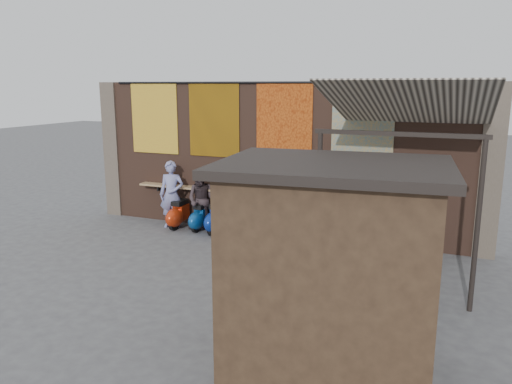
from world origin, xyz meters
TOP-DOWN VIEW (x-y plane):
  - ground at (0.00, 0.00)m, footprint 70.00×70.00m
  - brick_wall at (0.00, 2.70)m, footprint 10.00×0.40m
  - pier_left at (-5.20, 2.70)m, footprint 0.50×0.50m
  - pier_right at (5.20, 2.70)m, footprint 0.50×0.50m
  - eating_counter at (0.00, 2.33)m, footprint 8.00×0.32m
  - shelf_box at (0.37, 2.30)m, footprint 0.66×0.28m
  - tapestry_redgold at (-3.60, 2.48)m, footprint 1.50×0.02m
  - tapestry_sun at (-1.70, 2.48)m, footprint 1.50×0.02m
  - tapestry_orange at (0.30, 2.48)m, footprint 1.50×0.02m
  - tapestry_multi at (2.30, 2.48)m, footprint 1.50×0.02m
  - hang_rail at (0.00, 2.47)m, footprint 9.50×0.06m
  - scooter_stool_0 at (-2.60, 1.98)m, footprint 0.37×0.82m
  - scooter_stool_1 at (-1.94, 2.02)m, footprint 0.35×0.77m
  - scooter_stool_2 at (-1.39, 1.95)m, footprint 0.38×0.86m
  - scooter_stool_3 at (-0.82, 1.96)m, footprint 0.40×0.89m
  - scooter_stool_4 at (-0.18, 1.99)m, footprint 0.39×0.87m
  - scooter_stool_5 at (0.40, 1.98)m, footprint 0.36×0.80m
  - scooter_stool_6 at (0.97, 2.02)m, footprint 0.38×0.84m
  - scooter_stool_7 at (1.59, 1.95)m, footprint 0.32×0.70m
  - scooter_stool_8 at (2.14, 1.98)m, footprint 0.39×0.86m
  - scooter_stool_9 at (2.79, 1.96)m, footprint 0.35×0.77m
  - scooter_stool_10 at (3.33, 1.97)m, footprint 0.38×0.85m
  - diner_left at (-2.81, 2.00)m, footprint 0.78×0.62m
  - diner_right at (-1.86, 2.00)m, footprint 0.88×0.71m
  - shopper_navy at (3.56, 0.01)m, footprint 1.17×0.94m
  - shopper_grey at (3.12, -0.90)m, footprint 1.19×0.90m
  - shopper_tan at (1.35, 0.08)m, footprint 1.06×0.93m
  - market_stall at (3.05, -3.42)m, footprint 2.79×2.20m
  - stall_roof at (3.05, -3.42)m, footprint 3.13×2.52m
  - stall_sign at (2.96, -2.41)m, footprint 1.20×0.15m
  - stall_shelf at (2.96, -2.41)m, footprint 2.17×0.30m
  - awning_canvas at (3.50, 0.90)m, footprint 3.20×3.28m
  - awning_ledger at (3.50, 2.49)m, footprint 3.30×0.08m
  - awning_header at (3.50, -0.60)m, footprint 3.00×0.08m
  - awning_post_left at (2.10, -0.60)m, footprint 0.09×0.09m
  - awning_post_right at (4.90, -0.60)m, footprint 0.09×0.09m

SIDE VIEW (x-z plane):
  - ground at x=0.00m, z-range 0.00..0.00m
  - scooter_stool_7 at x=1.59m, z-range 0.00..0.67m
  - scooter_stool_1 at x=-1.94m, z-range 0.00..0.73m
  - scooter_stool_9 at x=2.79m, z-range 0.00..0.74m
  - scooter_stool_5 at x=0.40m, z-range 0.00..0.76m
  - scooter_stool_0 at x=-2.60m, z-range 0.00..0.78m
  - scooter_stool_6 at x=0.97m, z-range 0.00..0.80m
  - scooter_stool_10 at x=3.33m, z-range 0.00..0.81m
  - scooter_stool_2 at x=-1.39m, z-range 0.00..0.81m
  - scooter_stool_8 at x=2.14m, z-range 0.00..0.82m
  - scooter_stool_4 at x=-0.18m, z-range 0.00..0.82m
  - scooter_stool_3 at x=-0.82m, z-range 0.00..0.84m
  - shopper_grey at x=3.12m, z-range 0.00..1.63m
  - diner_right at x=-1.86m, z-range 0.00..1.71m
  - shopper_tan at x=1.35m, z-range 0.00..1.83m
  - shopper_navy at x=3.56m, z-range 0.00..1.86m
  - diner_left at x=-2.81m, z-range 0.00..1.88m
  - stall_shelf at x=2.96m, z-range 1.01..1.07m
  - eating_counter at x=0.00m, z-range 1.08..1.12m
  - shelf_box at x=0.37m, z-range 1.12..1.39m
  - market_stall at x=3.05m, z-range 0.00..2.84m
  - awning_post_left at x=2.10m, z-range 0.00..3.10m
  - awning_post_right at x=4.90m, z-range 0.00..3.10m
  - brick_wall at x=0.00m, z-range 0.00..4.00m
  - pier_left at x=-5.20m, z-range 0.00..4.00m
  - pier_right at x=5.20m, z-range 0.00..4.00m
  - stall_sign at x=2.96m, z-range 1.81..2.31m
  - stall_roof at x=3.05m, z-range 2.84..2.96m
  - tapestry_redgold at x=-3.60m, z-range 2.00..4.00m
  - tapestry_sun at x=-1.70m, z-range 2.00..4.00m
  - tapestry_orange at x=0.30m, z-range 2.00..4.00m
  - tapestry_multi at x=2.30m, z-range 2.00..4.00m
  - awning_header at x=3.50m, z-range 3.04..3.12m
  - awning_canvas at x=3.50m, z-range 3.07..4.03m
  - awning_ledger at x=3.50m, z-range 3.89..4.01m
  - hang_rail at x=0.00m, z-range 3.95..4.01m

